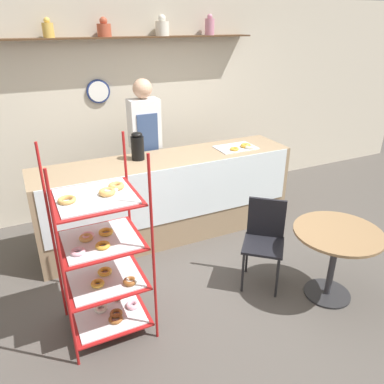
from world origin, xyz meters
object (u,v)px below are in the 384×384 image
object	(u,v)px
cafe_chair	(265,234)
donut_tray_counter	(239,147)
person_worker	(146,145)
pastry_rack	(104,258)
coffee_carafe	(138,146)
cafe_table	(336,247)

from	to	relation	value
cafe_chair	donut_tray_counter	distance (m)	1.32
person_worker	donut_tray_counter	distance (m)	1.15
pastry_rack	person_worker	distance (m)	1.97
pastry_rack	coffee_carafe	world-z (taller)	pastry_rack
coffee_carafe	cafe_chair	bearing A→B (deg)	-58.11
pastry_rack	person_worker	xyz separation A→B (m)	(0.96, 1.69, 0.32)
cafe_chair	coffee_carafe	bearing A→B (deg)	162.27
cafe_chair	coffee_carafe	size ratio (longest dim) A/B	2.75
person_worker	donut_tray_counter	xyz separation A→B (m)	(1.00, -0.56, -0.00)
cafe_chair	donut_tray_counter	bearing A→B (deg)	110.85
person_worker	coffee_carafe	size ratio (longest dim) A/B	5.78
person_worker	cafe_table	size ratio (longest dim) A/B	2.30
person_worker	cafe_chair	distance (m)	1.88
cafe_chair	coffee_carafe	world-z (taller)	coffee_carafe
person_worker	cafe_chair	bearing A→B (deg)	-70.96
coffee_carafe	donut_tray_counter	world-z (taller)	coffee_carafe
cafe_chair	donut_tray_counter	world-z (taller)	donut_tray_counter
pastry_rack	person_worker	size ratio (longest dim) A/B	0.89
pastry_rack	coffee_carafe	xyz separation A→B (m)	(0.73, 1.29, 0.45)
pastry_rack	person_worker	bearing A→B (deg)	60.53
donut_tray_counter	person_worker	bearing A→B (deg)	150.90
cafe_table	coffee_carafe	xyz separation A→B (m)	(-1.25, 1.79, 0.61)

